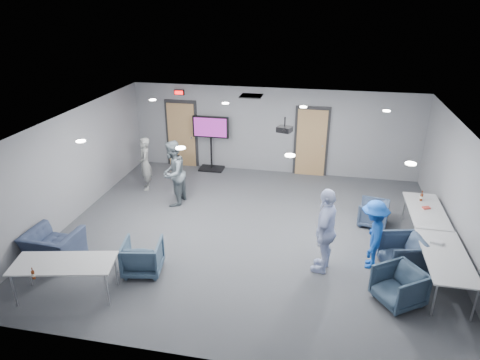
% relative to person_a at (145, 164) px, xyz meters
% --- Properties ---
extents(floor, '(9.00, 9.00, 0.00)m').
position_rel_person_a_xyz_m(floor, '(3.44, -1.91, -0.78)').
color(floor, '#34373B').
rests_on(floor, ground).
extents(ceiling, '(9.00, 9.00, 0.00)m').
position_rel_person_a_xyz_m(ceiling, '(3.44, -1.91, 1.92)').
color(ceiling, silver).
rests_on(ceiling, wall_back).
extents(wall_back, '(9.00, 0.02, 2.70)m').
position_rel_person_a_xyz_m(wall_back, '(3.44, 2.09, 0.57)').
color(wall_back, gray).
rests_on(wall_back, floor).
extents(wall_front, '(9.00, 0.02, 2.70)m').
position_rel_person_a_xyz_m(wall_front, '(3.44, -5.91, 0.57)').
color(wall_front, gray).
rests_on(wall_front, floor).
extents(wall_left, '(0.02, 8.00, 2.70)m').
position_rel_person_a_xyz_m(wall_left, '(-1.06, -1.91, 0.57)').
color(wall_left, gray).
rests_on(wall_left, floor).
extents(wall_right, '(0.02, 8.00, 2.70)m').
position_rel_person_a_xyz_m(wall_right, '(7.94, -1.91, 0.57)').
color(wall_right, gray).
rests_on(wall_right, floor).
extents(door_left, '(1.06, 0.17, 2.24)m').
position_rel_person_a_xyz_m(door_left, '(0.44, 2.04, 0.29)').
color(door_left, black).
rests_on(door_left, wall_back).
extents(door_right, '(1.06, 0.17, 2.24)m').
position_rel_person_a_xyz_m(door_right, '(4.64, 2.04, 0.29)').
color(door_right, black).
rests_on(door_right, wall_back).
extents(exit_sign, '(0.32, 0.08, 0.16)m').
position_rel_person_a_xyz_m(exit_sign, '(0.44, 2.02, 1.67)').
color(exit_sign, black).
rests_on(exit_sign, wall_back).
extents(hvac_diffuser, '(0.60, 0.60, 0.03)m').
position_rel_person_a_xyz_m(hvac_diffuser, '(2.94, 0.89, 1.91)').
color(hvac_diffuser, black).
rests_on(hvac_diffuser, ceiling).
extents(downlights, '(6.18, 3.78, 0.02)m').
position_rel_person_a_xyz_m(downlights, '(3.44, -1.91, 1.91)').
color(downlights, white).
rests_on(downlights, ceiling).
extents(person_a, '(0.58, 0.67, 1.55)m').
position_rel_person_a_xyz_m(person_a, '(0.00, 0.00, 0.00)').
color(person_a, gray).
rests_on(person_a, floor).
extents(person_b, '(0.73, 0.91, 1.79)m').
position_rel_person_a_xyz_m(person_b, '(1.14, -0.80, 0.12)').
color(person_b, slate).
rests_on(person_b, floor).
extents(person_c, '(0.67, 1.14, 1.83)m').
position_rel_person_a_xyz_m(person_c, '(5.18, -3.09, 0.14)').
color(person_c, '#C6D4FF').
rests_on(person_c, floor).
extents(person_d, '(0.67, 1.03, 1.50)m').
position_rel_person_a_xyz_m(person_d, '(6.14, -2.77, -0.03)').
color(person_d, '#1B4EB3').
rests_on(person_d, floor).
extents(chair_right_a, '(0.81, 0.79, 0.63)m').
position_rel_person_a_xyz_m(chair_right_a, '(6.34, -0.93, -0.46)').
color(chair_right_a, '#384761').
rests_on(chair_right_a, floor).
extents(chair_right_b, '(1.01, 0.99, 0.76)m').
position_rel_person_a_xyz_m(chair_right_b, '(6.79, -2.80, -0.40)').
color(chair_right_b, '#36465D').
rests_on(chair_right_b, floor).
extents(chair_right_c, '(1.07, 1.06, 0.71)m').
position_rel_person_a_xyz_m(chair_right_c, '(6.56, -3.89, -0.42)').
color(chair_right_c, '#334558').
rests_on(chair_right_c, floor).
extents(chair_front_a, '(0.88, 0.90, 0.71)m').
position_rel_person_a_xyz_m(chair_front_a, '(1.57, -3.91, -0.42)').
color(chair_front_a, '#3B5167').
rests_on(chair_front_a, floor).
extents(chair_front_b, '(1.11, 0.98, 0.69)m').
position_rel_person_a_xyz_m(chair_front_b, '(-0.46, -3.91, -0.43)').
color(chair_front_b, '#323D57').
rests_on(chair_front_b, floor).
extents(table_right_a, '(0.78, 1.88, 0.73)m').
position_rel_person_a_xyz_m(table_right_a, '(7.44, -1.36, -0.09)').
color(table_right_a, silver).
rests_on(table_right_a, floor).
extents(table_right_b, '(0.82, 1.96, 0.73)m').
position_rel_person_a_xyz_m(table_right_b, '(7.44, -3.26, -0.09)').
color(table_right_b, silver).
rests_on(table_right_b, floor).
extents(table_front_left, '(1.97, 1.15, 0.73)m').
position_rel_person_a_xyz_m(table_front_left, '(0.47, -4.91, -0.09)').
color(table_front_left, silver).
rests_on(table_front_left, floor).
extents(bottle_front, '(0.06, 0.06, 0.22)m').
position_rel_person_a_xyz_m(bottle_front, '(0.25, -5.45, 0.04)').
color(bottle_front, '#59240F').
rests_on(bottle_front, table_front_left).
extents(bottle_right, '(0.07, 0.07, 0.26)m').
position_rel_person_a_xyz_m(bottle_right, '(7.40, -0.87, 0.05)').
color(bottle_right, '#59240F').
rests_on(bottle_right, table_right_a).
extents(snack_box, '(0.20, 0.17, 0.04)m').
position_rel_person_a_xyz_m(snack_box, '(7.45, -1.28, -0.03)').
color(snack_box, '#BF3A2F').
rests_on(snack_box, table_right_a).
extents(wrapper, '(0.26, 0.21, 0.05)m').
position_rel_person_a_xyz_m(wrapper, '(7.35, -2.83, -0.02)').
color(wrapper, silver).
rests_on(wrapper, table_right_b).
extents(tv_stand, '(1.16, 0.55, 1.78)m').
position_rel_person_a_xyz_m(tv_stand, '(1.48, 1.84, 0.23)').
color(tv_stand, black).
rests_on(tv_stand, floor).
extents(projector, '(0.39, 0.36, 0.35)m').
position_rel_person_a_xyz_m(projector, '(4.10, -1.19, 1.63)').
color(projector, black).
rests_on(projector, ceiling).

